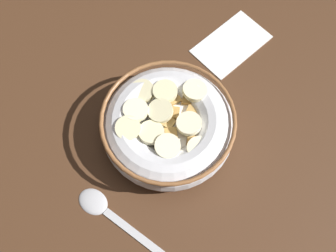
{
  "coord_description": "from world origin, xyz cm",
  "views": [
    {
      "loc": [
        14.38,
        17.55,
        54.7
      ],
      "look_at": [
        0.0,
        0.0,
        3.0
      ],
      "focal_mm": 43.6,
      "sensor_mm": 36.0,
      "label": 1
    }
  ],
  "objects": [
    {
      "name": "cereal_bowl",
      "position": [
        0.01,
        -0.02,
        3.05
      ],
      "size": [
        18.5,
        18.5,
        6.0
      ],
      "color": "silver",
      "rests_on": "ground_plane"
    },
    {
      "name": "spoon",
      "position": [
        13.59,
        3.31,
        0.34
      ],
      "size": [
        6.08,
        16.02,
        0.8
      ],
      "color": "#B7B7BC",
      "rests_on": "ground_plane"
    },
    {
      "name": "folded_napkin",
      "position": [
        -17.82,
        -5.68,
        0.15
      ],
      "size": [
        12.35,
        7.81,
        0.3
      ],
      "primitive_type": "cube",
      "rotation": [
        0.0,
        0.0,
        0.05
      ],
      "color": "white",
      "rests_on": "ground_plane"
    },
    {
      "name": "ground_plane",
      "position": [
        0.0,
        0.0,
        -1.0
      ],
      "size": [
        117.76,
        117.76,
        2.0
      ],
      "primitive_type": "cube",
      "color": "#472B19"
    }
  ]
}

